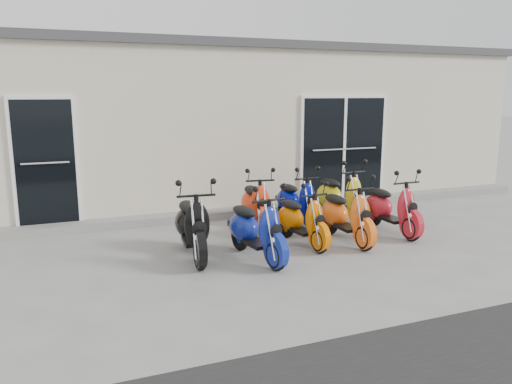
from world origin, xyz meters
The scene contains 14 objects.
ground centered at (0.00, 0.00, 0.00)m, with size 80.00×80.00×0.00m, color gray.
building centered at (0.00, 5.20, 1.60)m, with size 14.00×6.00×3.20m, color beige.
roof_cap centered at (0.00, 5.20, 3.28)m, with size 14.20×6.20×0.16m, color #3F3F42.
front_step centered at (0.00, 2.02, 0.07)m, with size 14.00×0.40×0.15m, color gray.
door_left centered at (-3.20, 2.17, 1.26)m, with size 1.07×0.08×2.22m, color black.
door_right centered at (2.60, 2.17, 1.26)m, with size 2.02×0.08×2.22m, color black.
scooter_front_black centered at (-1.26, -0.10, 0.61)m, with size 0.60×1.66×1.23m, color black, non-canonical shape.
scooter_front_blue centered at (-0.45, -0.52, 0.58)m, with size 0.57×1.57×1.16m, color navy, non-canonical shape.
scooter_front_orange_a centered at (0.48, -0.13, 0.53)m, with size 0.52×1.44×1.06m, color #DC6500, non-canonical shape.
scooter_front_orange_b centered at (1.22, -0.23, 0.57)m, with size 0.56×1.55×1.14m, color orange, non-canonical shape.
scooter_front_red centered at (2.21, -0.07, 0.57)m, with size 0.56×1.55×1.15m, color red, non-canonical shape.
scooter_back_red centered at (0.16, 1.03, 0.57)m, with size 0.56×1.54×1.14m, color red, non-canonical shape.
scooter_back_blue centered at (0.97, 1.05, 0.55)m, with size 0.55×1.50×1.11m, color #020E97, non-canonical shape.
scooter_back_yellow centered at (1.85, 0.99, 0.60)m, with size 0.59×1.62×1.20m, color gold, non-canonical shape.
Camera 1 is at (-2.97, -6.89, 2.35)m, focal length 35.00 mm.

